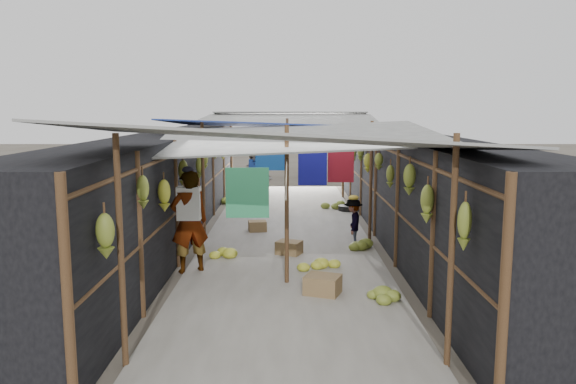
{
  "coord_description": "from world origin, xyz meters",
  "views": [
    {
      "loc": [
        0.02,
        -5.93,
        2.85
      ],
      "look_at": [
        0.02,
        4.85,
        1.25
      ],
      "focal_mm": 35.0,
      "sensor_mm": 36.0,
      "label": 1
    }
  ],
  "objects_px": {
    "black_basin": "(348,208)",
    "vendor_seated": "(353,222)",
    "vendor_elderly": "(189,222)",
    "crate_near": "(289,248)",
    "shopper_blue": "(256,181)"
  },
  "relations": [
    {
      "from": "shopper_blue",
      "to": "vendor_seated",
      "type": "height_order",
      "value": "shopper_blue"
    },
    {
      "from": "crate_near",
      "to": "vendor_seated",
      "type": "height_order",
      "value": "vendor_seated"
    },
    {
      "from": "vendor_seated",
      "to": "shopper_blue",
      "type": "bearing_deg",
      "value": -144.22
    },
    {
      "from": "black_basin",
      "to": "shopper_blue",
      "type": "relative_size",
      "value": 0.3
    },
    {
      "from": "black_basin",
      "to": "vendor_seated",
      "type": "bearing_deg",
      "value": -94.53
    },
    {
      "from": "black_basin",
      "to": "vendor_seated",
      "type": "height_order",
      "value": "vendor_seated"
    },
    {
      "from": "black_basin",
      "to": "vendor_seated",
      "type": "relative_size",
      "value": 0.52
    },
    {
      "from": "vendor_elderly",
      "to": "black_basin",
      "type": "bearing_deg",
      "value": -144.04
    },
    {
      "from": "vendor_elderly",
      "to": "vendor_seated",
      "type": "xyz_separation_m",
      "value": [
        3.08,
        1.86,
        -0.39
      ]
    },
    {
      "from": "black_basin",
      "to": "crate_near",
      "type": "bearing_deg",
      "value": -109.17
    },
    {
      "from": "crate_near",
      "to": "shopper_blue",
      "type": "height_order",
      "value": "shopper_blue"
    },
    {
      "from": "crate_near",
      "to": "vendor_seated",
      "type": "xyz_separation_m",
      "value": [
        1.33,
        0.69,
        0.37
      ]
    },
    {
      "from": "crate_near",
      "to": "vendor_seated",
      "type": "bearing_deg",
      "value": 51.32
    },
    {
      "from": "crate_near",
      "to": "black_basin",
      "type": "relative_size",
      "value": 0.87
    },
    {
      "from": "crate_near",
      "to": "black_basin",
      "type": "distance_m",
      "value": 5.04
    }
  ]
}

